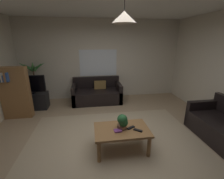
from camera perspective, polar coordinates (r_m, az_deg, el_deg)
floor at (r=3.42m, az=0.78°, el=-18.74°), size 5.57×5.47×0.02m
rug at (r=3.26m, az=1.38°, el=-20.61°), size 3.62×3.01×0.01m
wall_back at (r=5.54m, az=-3.81°, el=10.91°), size 5.69×0.06×2.74m
window_pane at (r=5.51m, az=-5.14°, el=9.85°), size 1.30×0.01×0.91m
couch_under_window at (r=5.28m, az=-5.57°, el=-1.70°), size 1.62×0.83×0.82m
coffee_table at (r=3.00m, az=3.62°, el=-15.61°), size 1.02×0.64×0.45m
book_on_table_0 at (r=2.88m, az=2.20°, el=-15.05°), size 0.14×0.11×0.03m
remote_on_table_0 at (r=2.99m, az=7.03°, el=-13.91°), size 0.17×0.12×0.02m
remote_on_table_1 at (r=2.93m, az=9.65°, el=-14.73°), size 0.16×0.14×0.02m
potted_plant_on_table at (r=2.88m, az=3.99°, el=-11.88°), size 0.20×0.20×0.30m
tv_stand at (r=5.34m, az=-27.50°, el=-3.79°), size 0.90×0.44×0.50m
tv at (r=5.16m, az=-28.41°, el=1.69°), size 0.90×0.16×0.56m
potted_palm_corner at (r=5.68m, az=-26.65°, el=2.10°), size 0.84×0.74×1.42m
bookshelf_corner at (r=4.79m, az=-32.37°, el=-0.97°), size 0.70×0.31×1.40m
pendant_lamp at (r=2.53m, az=4.58°, el=25.28°), size 0.38×0.38×0.46m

